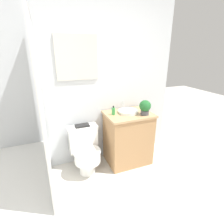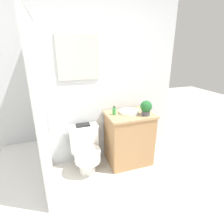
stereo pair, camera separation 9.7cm
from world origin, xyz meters
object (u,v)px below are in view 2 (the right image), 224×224
object	(u,v)px
toilet	(86,149)
potted_plant	(146,107)
soap_bottle	(114,111)
sink	(129,112)
book_on_tank	(83,125)

from	to	relation	value
toilet	potted_plant	bearing A→B (deg)	-10.50
toilet	soap_bottle	distance (m)	0.68
soap_bottle	potted_plant	bearing A→B (deg)	-21.72
potted_plant	toilet	bearing A→B (deg)	169.50
sink	potted_plant	size ratio (longest dim) A/B	1.54
toilet	soap_bottle	xyz separation A→B (m)	(0.43, 0.01, 0.52)
soap_bottle	potted_plant	distance (m)	0.45
soap_bottle	potted_plant	size ratio (longest dim) A/B	0.61
potted_plant	book_on_tank	size ratio (longest dim) A/B	1.08
sink	book_on_tank	bearing A→B (deg)	170.12
soap_bottle	toilet	bearing A→B (deg)	-179.00
soap_bottle	book_on_tank	distance (m)	0.49
sink	potted_plant	distance (m)	0.26
toilet	potted_plant	size ratio (longest dim) A/B	3.04
book_on_tank	potted_plant	bearing A→B (deg)	-17.85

